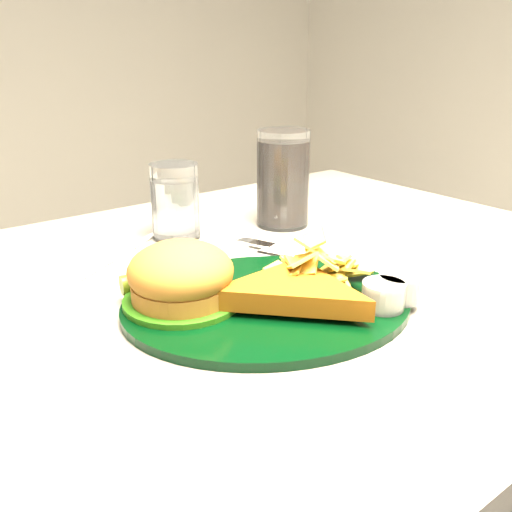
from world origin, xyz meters
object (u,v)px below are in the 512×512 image
(cola_glass, at_px, (283,179))
(dinner_plate, at_px, (267,277))
(fork_napkin, at_px, (290,258))
(water_glass, at_px, (175,202))

(cola_glass, bearing_deg, dinner_plate, -133.50)
(dinner_plate, relative_size, cola_glass, 2.12)
(cola_glass, height_order, fork_napkin, cola_glass)
(water_glass, height_order, cola_glass, cola_glass)
(dinner_plate, height_order, cola_glass, cola_glass)
(water_glass, xyz_separation_m, fork_napkin, (0.07, -0.19, -0.05))
(water_glass, height_order, fork_napkin, water_glass)
(dinner_plate, relative_size, water_glass, 2.87)
(dinner_plate, height_order, water_glass, water_glass)
(water_glass, xyz_separation_m, cola_glass, (0.17, -0.05, 0.02))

